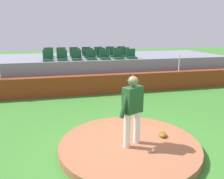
# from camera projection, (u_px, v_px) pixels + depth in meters

# --- Properties ---
(ground_plane) EXTENTS (60.00, 60.00, 0.00)m
(ground_plane) POSITION_uv_depth(u_px,v_px,m) (129.00, 149.00, 5.77)
(ground_plane) COLOR #3B7D2C
(pitchers_mound) EXTENTS (3.51, 3.51, 0.19)m
(pitchers_mound) POSITION_uv_depth(u_px,v_px,m) (129.00, 146.00, 5.75)
(pitchers_mound) COLOR #9E5D3E
(pitchers_mound) RESTS_ON ground_plane
(pitcher) EXTENTS (0.74, 0.47, 1.75)m
(pitcher) POSITION_uv_depth(u_px,v_px,m) (133.00, 105.00, 5.36)
(pitcher) COLOR silver
(pitcher) RESTS_ON pitchers_mound
(baseball) EXTENTS (0.07, 0.07, 0.07)m
(baseball) POSITION_uv_depth(u_px,v_px,m) (153.00, 150.00, 5.26)
(baseball) COLOR white
(baseball) RESTS_ON pitchers_mound
(fielding_glove) EXTENTS (0.28, 0.34, 0.11)m
(fielding_glove) POSITION_uv_depth(u_px,v_px,m) (163.00, 134.00, 6.02)
(fielding_glove) COLOR brown
(fielding_glove) RESTS_ON pitchers_mound
(brick_barrier) EXTENTS (16.16, 0.40, 0.90)m
(brick_barrier) POSITION_uv_depth(u_px,v_px,m) (95.00, 85.00, 10.66)
(brick_barrier) COLOR maroon
(brick_barrier) RESTS_ON ground_plane
(fence_post_right) EXTENTS (0.06, 0.06, 0.85)m
(fence_post_right) POSITION_uv_depth(u_px,v_px,m) (179.00, 63.00, 11.40)
(fence_post_right) COLOR silver
(fence_post_right) RESTS_ON brick_barrier
(bleacher_platform) EXTENTS (15.69, 4.42, 1.49)m
(bleacher_platform) POSITION_uv_depth(u_px,v_px,m) (87.00, 69.00, 13.19)
(bleacher_platform) COLOR gray
(bleacher_platform) RESTS_ON ground_plane
(stadium_chair_0) EXTENTS (0.48, 0.44, 0.50)m
(stadium_chair_0) POSITION_uv_depth(u_px,v_px,m) (48.00, 58.00, 10.92)
(stadium_chair_0) COLOR #1C4C2F
(stadium_chair_0) RESTS_ON bleacher_platform
(stadium_chair_1) EXTENTS (0.48, 0.44, 0.50)m
(stadium_chair_1) POSITION_uv_depth(u_px,v_px,m) (62.00, 57.00, 11.05)
(stadium_chair_1) COLOR #1C4C2F
(stadium_chair_1) RESTS_ON bleacher_platform
(stadium_chair_2) EXTENTS (0.48, 0.44, 0.50)m
(stadium_chair_2) POSITION_uv_depth(u_px,v_px,m) (77.00, 57.00, 11.22)
(stadium_chair_2) COLOR #1C4C2F
(stadium_chair_2) RESTS_ON bleacher_platform
(stadium_chair_3) EXTENTS (0.48, 0.44, 0.50)m
(stadium_chair_3) POSITION_uv_depth(u_px,v_px,m) (91.00, 56.00, 11.39)
(stadium_chair_3) COLOR #1C4C2F
(stadium_chair_3) RESTS_ON bleacher_platform
(stadium_chair_4) EXTENTS (0.48, 0.44, 0.50)m
(stadium_chair_4) POSITION_uv_depth(u_px,v_px,m) (105.00, 56.00, 11.53)
(stadium_chair_4) COLOR #1C4C2F
(stadium_chair_4) RESTS_ON bleacher_platform
(stadium_chair_5) EXTENTS (0.48, 0.44, 0.50)m
(stadium_chair_5) POSITION_uv_depth(u_px,v_px,m) (118.00, 56.00, 11.67)
(stadium_chair_5) COLOR #1C4C2F
(stadium_chair_5) RESTS_ON bleacher_platform
(stadium_chair_6) EXTENTS (0.48, 0.44, 0.50)m
(stadium_chair_6) POSITION_uv_depth(u_px,v_px,m) (131.00, 55.00, 11.83)
(stadium_chair_6) COLOR #1C4C2F
(stadium_chair_6) RESTS_ON bleacher_platform
(stadium_chair_7) EXTENTS (0.48, 0.44, 0.50)m
(stadium_chair_7) POSITION_uv_depth(u_px,v_px,m) (48.00, 56.00, 11.78)
(stadium_chair_7) COLOR #1C4C2F
(stadium_chair_7) RESTS_ON bleacher_platform
(stadium_chair_8) EXTENTS (0.48, 0.44, 0.50)m
(stadium_chair_8) POSITION_uv_depth(u_px,v_px,m) (61.00, 55.00, 11.92)
(stadium_chair_8) COLOR #1C4C2F
(stadium_chair_8) RESTS_ON bleacher_platform
(stadium_chair_9) EXTENTS (0.48, 0.44, 0.50)m
(stadium_chair_9) POSITION_uv_depth(u_px,v_px,m) (76.00, 55.00, 12.08)
(stadium_chair_9) COLOR #1C4C2F
(stadium_chair_9) RESTS_ON bleacher_platform
(stadium_chair_10) EXTENTS (0.48, 0.44, 0.50)m
(stadium_chair_10) POSITION_uv_depth(u_px,v_px,m) (89.00, 55.00, 12.22)
(stadium_chair_10) COLOR #1C4C2F
(stadium_chair_10) RESTS_ON bleacher_platform
(stadium_chair_11) EXTENTS (0.48, 0.44, 0.50)m
(stadium_chair_11) POSITION_uv_depth(u_px,v_px,m) (101.00, 54.00, 12.39)
(stadium_chair_11) COLOR #1C4C2F
(stadium_chair_11) RESTS_ON bleacher_platform
(stadium_chair_12) EXTENTS (0.48, 0.44, 0.50)m
(stadium_chair_12) POSITION_uv_depth(u_px,v_px,m) (114.00, 54.00, 12.53)
(stadium_chair_12) COLOR #1C4C2F
(stadium_chair_12) RESTS_ON bleacher_platform
(stadium_chair_13) EXTENTS (0.48, 0.44, 0.50)m
(stadium_chair_13) POSITION_uv_depth(u_px,v_px,m) (125.00, 54.00, 12.71)
(stadium_chair_13) COLOR #1C4C2F
(stadium_chair_13) RESTS_ON bleacher_platform
(stadium_chair_14) EXTENTS (0.48, 0.44, 0.50)m
(stadium_chair_14) POSITION_uv_depth(u_px,v_px,m) (49.00, 54.00, 12.63)
(stadium_chair_14) COLOR #1C4C2F
(stadium_chair_14) RESTS_ON bleacher_platform
(stadium_chair_15) EXTENTS (0.48, 0.44, 0.50)m
(stadium_chair_15) POSITION_uv_depth(u_px,v_px,m) (61.00, 54.00, 12.74)
(stadium_chair_15) COLOR #1C4C2F
(stadium_chair_15) RESTS_ON bleacher_platform
(stadium_chair_16) EXTENTS (0.48, 0.44, 0.50)m
(stadium_chair_16) POSITION_uv_depth(u_px,v_px,m) (74.00, 53.00, 12.93)
(stadium_chair_16) COLOR #1C4C2F
(stadium_chair_16) RESTS_ON bleacher_platform
(stadium_chair_17) EXTENTS (0.48, 0.44, 0.50)m
(stadium_chair_17) POSITION_uv_depth(u_px,v_px,m) (86.00, 53.00, 13.10)
(stadium_chair_17) COLOR #1C4C2F
(stadium_chair_17) RESTS_ON bleacher_platform
(stadium_chair_18) EXTENTS (0.48, 0.44, 0.50)m
(stadium_chair_18) POSITION_uv_depth(u_px,v_px,m) (99.00, 53.00, 13.24)
(stadium_chair_18) COLOR #1C4C2F
(stadium_chair_18) RESTS_ON bleacher_platform
(stadium_chair_19) EXTENTS (0.48, 0.44, 0.50)m
(stadium_chair_19) POSITION_uv_depth(u_px,v_px,m) (110.00, 53.00, 13.41)
(stadium_chair_19) COLOR #1C4C2F
(stadium_chair_19) RESTS_ON bleacher_platform
(stadium_chair_20) EXTENTS (0.48, 0.44, 0.50)m
(stadium_chair_20) POSITION_uv_depth(u_px,v_px,m) (122.00, 52.00, 13.55)
(stadium_chair_20) COLOR #1C4C2F
(stadium_chair_20) RESTS_ON bleacher_platform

